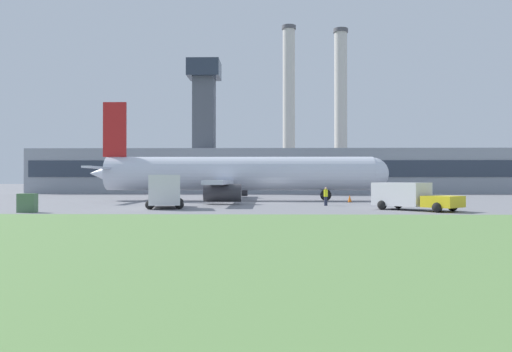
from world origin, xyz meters
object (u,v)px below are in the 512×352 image
at_px(fuel_truck, 165,192).
at_px(airplane, 235,174).
at_px(pushback_tug, 400,193).
at_px(baggage_truck, 410,196).
at_px(ground_crew_person, 326,196).

bearing_deg(fuel_truck, airplane, 71.35).
height_order(pushback_tug, baggage_truck, baggage_truck).
bearing_deg(airplane, fuel_truck, -108.65).
bearing_deg(fuel_truck, pushback_tug, 32.37).
bearing_deg(pushback_tug, airplane, -179.38).
height_order(fuel_truck, ground_crew_person, fuel_truck).
height_order(baggage_truck, fuel_truck, fuel_truck).
bearing_deg(airplane, ground_crew_person, -49.52).
xyz_separation_m(airplane, fuel_truck, (-4.66, -13.81, -1.53)).
bearing_deg(ground_crew_person, baggage_truck, -48.64).
height_order(pushback_tug, ground_crew_person, pushback_tug).
relative_size(airplane, baggage_truck, 5.19).
distance_m(airplane, pushback_tug, 17.53).
distance_m(pushback_tug, ground_crew_person, 13.49).
bearing_deg(airplane, baggage_truck, -49.17).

